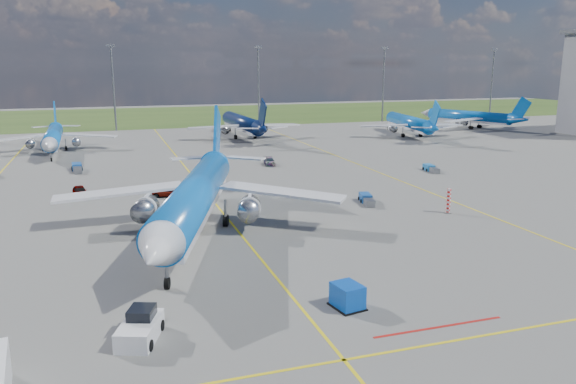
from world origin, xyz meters
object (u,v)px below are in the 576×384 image
object	(u,v)px
warning_post	(448,201)
pushback_tug	(140,328)
bg_jet_ene	(468,128)
main_airliner	(197,234)
service_car_c	(270,161)
bg_jet_nnw	(55,152)
bg_jet_n	(243,137)
service_car_b	(168,192)
baggage_tug_w	(367,199)
service_car_a	(80,191)
baggage_tug_c	(77,168)
bg_jet_ne	(408,136)
baggage_tug_e	(431,169)
uld_container	(347,296)

from	to	relation	value
warning_post	pushback_tug	bearing A→B (deg)	-150.47
bg_jet_ene	main_airliner	xyz separation A→B (m)	(-88.72, -76.86, 0.00)
warning_post	service_car_c	xyz separation A→B (m)	(-11.35, 38.40, -0.85)
warning_post	bg_jet_ene	size ratio (longest dim) A/B	0.09
bg_jet_nnw	bg_jet_n	bearing A→B (deg)	13.40
warning_post	service_car_b	size ratio (longest dim) A/B	0.69
baggage_tug_w	service_car_a	bearing A→B (deg)	170.49
warning_post	baggage_tug_c	bearing A→B (deg)	135.66
pushback_tug	baggage_tug_w	distance (m)	41.98
service_car_c	baggage_tug_w	world-z (taller)	service_car_c
warning_post	baggage_tug_w	distance (m)	10.49
service_car_b	service_car_c	xyz separation A→B (m)	(19.95, 19.08, 0.05)
bg_jet_ne	service_car_b	xyz separation A→B (m)	(-64.70, -48.09, 0.60)
service_car_b	baggage_tug_c	bearing A→B (deg)	41.43
main_airliner	baggage_tug_e	bearing A→B (deg)	46.24
warning_post	uld_container	xyz separation A→B (m)	(-22.70, -21.07, -0.59)
main_airliner	baggage_tug_e	distance (m)	48.93
bg_jet_nnw	service_car_c	world-z (taller)	bg_jet_nnw
pushback_tug	baggage_tug_e	distance (m)	67.85
service_car_c	baggage_tug_e	world-z (taller)	service_car_c
uld_container	service_car_a	world-z (taller)	uld_container
uld_container	baggage_tug_w	bearing A→B (deg)	51.19
warning_post	uld_container	size ratio (longest dim) A/B	1.32
baggage_tug_c	service_car_a	bearing A→B (deg)	-91.09
service_car_a	service_car_c	xyz separation A→B (m)	(31.46, 15.34, -0.08)
bg_jet_nnw	bg_jet_ene	world-z (taller)	bg_jet_nnw
warning_post	service_car_c	distance (m)	40.05
bg_jet_ene	baggage_tug_w	xyz separation A→B (m)	(-65.53, -70.29, 0.49)
main_airliner	bg_jet_nnw	bearing A→B (deg)	124.07
pushback_tug	service_car_a	xyz separation A→B (m)	(-5.17, 44.39, -0.07)
bg_jet_n	pushback_tug	bearing A→B (deg)	71.21
bg_jet_n	service_car_a	bearing A→B (deg)	54.98
bg_jet_n	bg_jet_ene	distance (m)	65.28
pushback_tug	baggage_tug_c	distance (m)	64.49
pushback_tug	baggage_tug_w	size ratio (longest dim) A/B	1.23
baggage_tug_w	baggage_tug_c	world-z (taller)	baggage_tug_c
main_airliner	service_car_c	distance (m)	41.97
service_car_c	baggage_tug_w	xyz separation A→B (m)	(4.16, -30.83, -0.16)
warning_post	bg_jet_nnw	world-z (taller)	bg_jet_nnw
warning_post	baggage_tug_c	world-z (taller)	warning_post
bg_jet_nnw	service_car_a	world-z (taller)	bg_jet_nnw
uld_container	service_car_b	xyz separation A→B (m)	(-8.60, 40.39, -0.31)
bg_jet_ene	main_airliner	size ratio (longest dim) A/B	0.77
warning_post	bg_jet_n	bearing A→B (deg)	95.14
bg_jet_nnw	service_car_a	bearing A→B (deg)	-83.23
bg_jet_n	warning_post	bearing A→B (deg)	93.66
service_car_a	baggage_tug_c	bearing A→B (deg)	86.27
warning_post	bg_jet_n	world-z (taller)	bg_jet_n
service_car_b	service_car_c	size ratio (longest dim) A/B	0.97
bg_jet_ne	pushback_tug	bearing A→B (deg)	60.97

